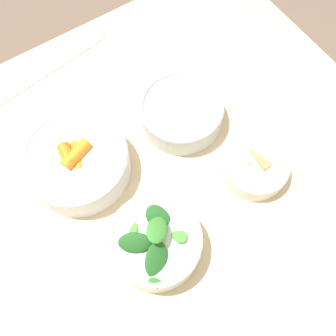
{
  "coord_description": "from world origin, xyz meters",
  "views": [
    {
      "loc": [
        -0.08,
        -0.23,
        1.42
      ],
      "look_at": [
        0.07,
        -0.0,
        0.79
      ],
      "focal_mm": 40.0,
      "sensor_mm": 36.0,
      "label": 1
    }
  ],
  "objects_px": {
    "bowl_carrots": "(77,161)",
    "bowl_cookies": "(256,166)",
    "bowl_greens": "(155,242)",
    "bowl_beans_hotdog": "(181,113)",
    "ruler": "(46,70)"
  },
  "relations": [
    {
      "from": "bowl_beans_hotdog",
      "to": "ruler",
      "type": "height_order",
      "value": "bowl_beans_hotdog"
    },
    {
      "from": "bowl_carrots",
      "to": "bowl_greens",
      "type": "distance_m",
      "value": 0.21
    },
    {
      "from": "bowl_cookies",
      "to": "ruler",
      "type": "distance_m",
      "value": 0.49
    },
    {
      "from": "bowl_carrots",
      "to": "bowl_cookies",
      "type": "bearing_deg",
      "value": -34.27
    },
    {
      "from": "bowl_carrots",
      "to": "bowl_cookies",
      "type": "height_order",
      "value": "bowl_carrots"
    },
    {
      "from": "bowl_carrots",
      "to": "bowl_beans_hotdog",
      "type": "relative_size",
      "value": 1.17
    },
    {
      "from": "bowl_greens",
      "to": "bowl_beans_hotdog",
      "type": "relative_size",
      "value": 0.95
    },
    {
      "from": "ruler",
      "to": "bowl_greens",
      "type": "bearing_deg",
      "value": -91.28
    },
    {
      "from": "bowl_beans_hotdog",
      "to": "bowl_cookies",
      "type": "xyz_separation_m",
      "value": [
        0.05,
        -0.17,
        -0.0
      ]
    },
    {
      "from": "bowl_beans_hotdog",
      "to": "bowl_cookies",
      "type": "bearing_deg",
      "value": -73.12
    },
    {
      "from": "ruler",
      "to": "bowl_carrots",
      "type": "bearing_deg",
      "value": -100.99
    },
    {
      "from": "ruler",
      "to": "bowl_cookies",
      "type": "bearing_deg",
      "value": -62.65
    },
    {
      "from": "bowl_greens",
      "to": "ruler",
      "type": "distance_m",
      "value": 0.45
    },
    {
      "from": "bowl_carrots",
      "to": "bowl_cookies",
      "type": "distance_m",
      "value": 0.33
    },
    {
      "from": "bowl_carrots",
      "to": "bowl_greens",
      "type": "xyz_separation_m",
      "value": [
        0.04,
        -0.2,
        0.0
      ]
    }
  ]
}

